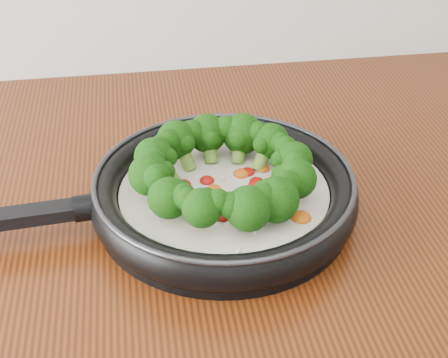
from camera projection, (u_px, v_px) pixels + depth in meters
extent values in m
cylinder|color=black|center=(224.00, 208.00, 0.80)|extent=(0.34, 0.34, 0.01)
torus|color=black|center=(224.00, 192.00, 0.78)|extent=(0.36, 0.36, 0.03)
torus|color=#2D2D33|center=(224.00, 177.00, 0.77)|extent=(0.35, 0.35, 0.01)
cube|color=black|center=(11.00, 218.00, 0.73)|extent=(0.19, 0.04, 0.02)
cylinder|color=black|center=(87.00, 207.00, 0.75)|extent=(0.03, 0.03, 0.03)
cylinder|color=beige|center=(224.00, 197.00, 0.79)|extent=(0.28, 0.28, 0.02)
ellipsoid|color=#A10D07|center=(257.00, 185.00, 0.79)|extent=(0.03, 0.03, 0.01)
ellipsoid|color=#A10D07|center=(247.00, 172.00, 0.81)|extent=(0.03, 0.03, 0.01)
ellipsoid|color=#CF520D|center=(241.00, 174.00, 0.81)|extent=(0.03, 0.03, 0.01)
ellipsoid|color=#A10D07|center=(222.00, 217.00, 0.73)|extent=(0.02, 0.02, 0.01)
ellipsoid|color=#A10D07|center=(207.00, 180.00, 0.79)|extent=(0.02, 0.02, 0.01)
ellipsoid|color=#CF520D|center=(214.00, 189.00, 0.78)|extent=(0.02, 0.02, 0.01)
ellipsoid|color=#A10D07|center=(169.00, 158.00, 0.84)|extent=(0.02, 0.02, 0.01)
ellipsoid|color=#A10D07|center=(256.00, 182.00, 0.79)|extent=(0.02, 0.02, 0.01)
ellipsoid|color=#CF520D|center=(264.00, 198.00, 0.76)|extent=(0.02, 0.02, 0.01)
ellipsoid|color=#A10D07|center=(229.00, 205.00, 0.75)|extent=(0.03, 0.03, 0.01)
ellipsoid|color=#A10D07|center=(210.00, 204.00, 0.75)|extent=(0.02, 0.02, 0.01)
ellipsoid|color=#CF520D|center=(263.00, 169.00, 0.82)|extent=(0.03, 0.03, 0.01)
ellipsoid|color=#A10D07|center=(240.00, 197.00, 0.76)|extent=(0.03, 0.03, 0.01)
ellipsoid|color=#A10D07|center=(176.00, 206.00, 0.75)|extent=(0.02, 0.02, 0.01)
ellipsoid|color=#CF520D|center=(301.00, 217.00, 0.73)|extent=(0.03, 0.03, 0.01)
ellipsoid|color=#A10D07|center=(253.00, 219.00, 0.73)|extent=(0.02, 0.02, 0.01)
ellipsoid|color=#A10D07|center=(184.00, 185.00, 0.79)|extent=(0.03, 0.03, 0.01)
ellipsoid|color=#CF520D|center=(271.00, 212.00, 0.74)|extent=(0.03, 0.03, 0.01)
ellipsoid|color=white|center=(255.00, 233.00, 0.71)|extent=(0.01, 0.01, 0.00)
ellipsoid|color=white|center=(156.00, 166.00, 0.82)|extent=(0.01, 0.01, 0.00)
ellipsoid|color=white|center=(237.00, 215.00, 0.73)|extent=(0.00, 0.01, 0.00)
ellipsoid|color=white|center=(153.00, 162.00, 0.83)|extent=(0.01, 0.01, 0.00)
ellipsoid|color=white|center=(197.00, 177.00, 0.80)|extent=(0.01, 0.01, 0.00)
ellipsoid|color=white|center=(283.00, 179.00, 0.80)|extent=(0.01, 0.01, 0.00)
ellipsoid|color=white|center=(238.00, 251.00, 0.68)|extent=(0.01, 0.01, 0.00)
ellipsoid|color=white|center=(262.00, 185.00, 0.79)|extent=(0.00, 0.01, 0.00)
ellipsoid|color=white|center=(290.00, 200.00, 0.76)|extent=(0.01, 0.00, 0.00)
ellipsoid|color=white|center=(204.00, 198.00, 0.77)|extent=(0.01, 0.01, 0.00)
ellipsoid|color=white|center=(274.00, 156.00, 0.85)|extent=(0.01, 0.01, 0.00)
ellipsoid|color=white|center=(227.00, 196.00, 0.77)|extent=(0.01, 0.01, 0.00)
ellipsoid|color=white|center=(224.00, 178.00, 0.80)|extent=(0.01, 0.01, 0.00)
ellipsoid|color=white|center=(293.00, 206.00, 0.75)|extent=(0.01, 0.01, 0.00)
ellipsoid|color=white|center=(218.00, 223.00, 0.72)|extent=(0.01, 0.00, 0.00)
ellipsoid|color=white|center=(183.00, 147.00, 0.86)|extent=(0.01, 0.01, 0.00)
ellipsoid|color=white|center=(285.00, 180.00, 0.80)|extent=(0.01, 0.01, 0.00)
ellipsoid|color=white|center=(302.00, 164.00, 0.83)|extent=(0.01, 0.01, 0.00)
ellipsoid|color=white|center=(238.00, 172.00, 0.81)|extent=(0.01, 0.01, 0.00)
cylinder|color=olive|center=(280.00, 174.00, 0.78)|extent=(0.03, 0.02, 0.04)
sphere|color=black|center=(294.00, 160.00, 0.78)|extent=(0.05, 0.05, 0.05)
sphere|color=black|center=(286.00, 147.00, 0.78)|extent=(0.03, 0.03, 0.03)
sphere|color=black|center=(295.00, 163.00, 0.76)|extent=(0.03, 0.03, 0.03)
sphere|color=black|center=(280.00, 160.00, 0.77)|extent=(0.02, 0.02, 0.02)
cylinder|color=olive|center=(262.00, 158.00, 0.81)|extent=(0.04, 0.03, 0.04)
sphere|color=black|center=(271.00, 141.00, 0.81)|extent=(0.05, 0.05, 0.05)
sphere|color=black|center=(258.00, 132.00, 0.82)|extent=(0.03, 0.03, 0.03)
sphere|color=black|center=(280.00, 143.00, 0.80)|extent=(0.03, 0.03, 0.03)
sphere|color=black|center=(262.00, 145.00, 0.80)|extent=(0.03, 0.03, 0.02)
cylinder|color=olive|center=(239.00, 151.00, 0.83)|extent=(0.03, 0.04, 0.04)
sphere|color=black|center=(243.00, 134.00, 0.83)|extent=(0.06, 0.06, 0.05)
sphere|color=black|center=(226.00, 128.00, 0.83)|extent=(0.04, 0.04, 0.03)
sphere|color=black|center=(257.00, 133.00, 0.82)|extent=(0.03, 0.03, 0.03)
sphere|color=black|center=(239.00, 139.00, 0.82)|extent=(0.03, 0.03, 0.03)
cylinder|color=olive|center=(210.00, 151.00, 0.83)|extent=(0.02, 0.03, 0.04)
sphere|color=black|center=(207.00, 133.00, 0.83)|extent=(0.06, 0.06, 0.05)
sphere|color=black|center=(193.00, 132.00, 0.82)|extent=(0.04, 0.04, 0.03)
sphere|color=black|center=(222.00, 129.00, 0.83)|extent=(0.03, 0.03, 0.03)
sphere|color=black|center=(210.00, 139.00, 0.82)|extent=(0.03, 0.03, 0.03)
cylinder|color=olive|center=(185.00, 157.00, 0.81)|extent=(0.03, 0.04, 0.04)
sphere|color=black|center=(176.00, 140.00, 0.81)|extent=(0.05, 0.05, 0.05)
sphere|color=black|center=(168.00, 141.00, 0.79)|extent=(0.03, 0.03, 0.03)
sphere|color=black|center=(189.00, 132.00, 0.82)|extent=(0.03, 0.03, 0.03)
sphere|color=black|center=(185.00, 144.00, 0.80)|extent=(0.03, 0.03, 0.03)
cylinder|color=olive|center=(168.00, 172.00, 0.79)|extent=(0.04, 0.03, 0.04)
sphere|color=black|center=(154.00, 157.00, 0.78)|extent=(0.05, 0.05, 0.05)
sphere|color=black|center=(153.00, 160.00, 0.76)|extent=(0.03, 0.03, 0.03)
sphere|color=black|center=(161.00, 146.00, 0.79)|extent=(0.03, 0.03, 0.03)
sphere|color=black|center=(168.00, 157.00, 0.77)|extent=(0.03, 0.03, 0.02)
cylinder|color=olive|center=(165.00, 187.00, 0.76)|extent=(0.04, 0.02, 0.04)
sphere|color=black|center=(150.00, 175.00, 0.74)|extent=(0.05, 0.05, 0.05)
sphere|color=black|center=(157.00, 177.00, 0.72)|extent=(0.03, 0.03, 0.03)
sphere|color=black|center=(150.00, 162.00, 0.75)|extent=(0.03, 0.03, 0.03)
sphere|color=black|center=(165.00, 171.00, 0.74)|extent=(0.03, 0.03, 0.03)
cylinder|color=olive|center=(180.00, 204.00, 0.73)|extent=(0.04, 0.03, 0.04)
sphere|color=black|center=(169.00, 198.00, 0.71)|extent=(0.05, 0.05, 0.05)
sphere|color=black|center=(183.00, 197.00, 0.70)|extent=(0.03, 0.03, 0.03)
sphere|color=black|center=(161.00, 185.00, 0.72)|extent=(0.03, 0.03, 0.03)
sphere|color=black|center=(181.00, 190.00, 0.72)|extent=(0.03, 0.03, 0.02)
cylinder|color=olive|center=(207.00, 213.00, 0.71)|extent=(0.03, 0.04, 0.04)
sphere|color=black|center=(202.00, 208.00, 0.69)|extent=(0.05, 0.05, 0.04)
sphere|color=black|center=(218.00, 201.00, 0.68)|extent=(0.03, 0.03, 0.03)
sphere|color=black|center=(188.00, 199.00, 0.69)|extent=(0.03, 0.03, 0.03)
sphere|color=black|center=(207.00, 197.00, 0.70)|extent=(0.02, 0.02, 0.02)
cylinder|color=olive|center=(243.00, 213.00, 0.71)|extent=(0.02, 0.04, 0.04)
sphere|color=black|center=(248.00, 209.00, 0.69)|extent=(0.06, 0.06, 0.05)
sphere|color=black|center=(263.00, 196.00, 0.70)|extent=(0.04, 0.04, 0.03)
sphere|color=black|center=(230.00, 205.00, 0.69)|extent=(0.03, 0.03, 0.03)
sphere|color=black|center=(243.00, 198.00, 0.70)|extent=(0.03, 0.03, 0.03)
cylinder|color=olive|center=(265.00, 206.00, 0.73)|extent=(0.03, 0.04, 0.04)
sphere|color=black|center=(276.00, 200.00, 0.71)|extent=(0.06, 0.06, 0.05)
sphere|color=black|center=(285.00, 185.00, 0.72)|extent=(0.04, 0.04, 0.03)
sphere|color=black|center=(261.00, 201.00, 0.70)|extent=(0.03, 0.03, 0.03)
sphere|color=black|center=(264.00, 191.00, 0.72)|extent=(0.03, 0.03, 0.03)
cylinder|color=olive|center=(281.00, 190.00, 0.75)|extent=(0.04, 0.03, 0.04)
sphere|color=black|center=(297.00, 179.00, 0.74)|extent=(0.05, 0.05, 0.05)
sphere|color=black|center=(295.00, 164.00, 0.75)|extent=(0.03, 0.03, 0.03)
sphere|color=black|center=(290.00, 182.00, 0.72)|extent=(0.03, 0.03, 0.03)
sphere|color=black|center=(281.00, 175.00, 0.74)|extent=(0.03, 0.03, 0.02)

